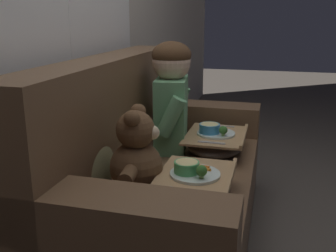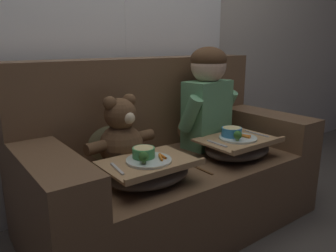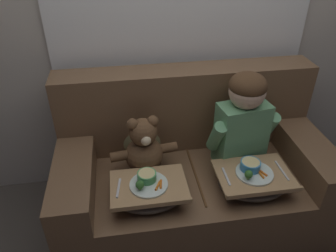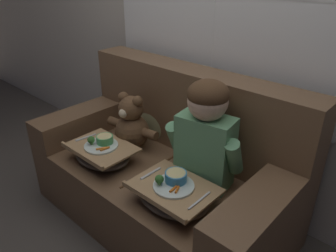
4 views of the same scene
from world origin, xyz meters
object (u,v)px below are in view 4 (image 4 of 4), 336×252
Objects in this scene: lap_tray_child at (173,194)px; lap_tray_teddy at (102,153)px; couch at (167,170)px; teddy_bear at (131,125)px; child_figure at (206,130)px; throw_pillow_behind_teddy at (153,117)px; throw_pillow_behind_child at (224,146)px.

lap_tray_teddy is (-0.60, -0.00, -0.00)m from lap_tray_child.
lap_tray_teddy is at bearing -137.21° from couch.
teddy_bear is 0.97× the size of lap_tray_child.
child_figure reaches higher than lap_tray_teddy.
teddy_bear is at bearing 89.70° from lap_tray_teddy.
couch is 3.93× the size of lap_tray_teddy.
couch is 0.41m from throw_pillow_behind_teddy.
child_figure is at bearing -18.05° from throw_pillow_behind_teddy.
couch reaches higher than throw_pillow_behind_child.
teddy_bear is (0.00, -0.20, 0.01)m from throw_pillow_behind_teddy.
teddy_bear is at bearing -179.60° from child_figure.
lap_tray_child is 1.02× the size of lap_tray_teddy.
lap_tray_teddy is (-0.30, -0.28, 0.13)m from couch.
throw_pillow_behind_child is 0.81× the size of lap_tray_teddy.
lap_tray_child is at bearing -90.15° from throw_pillow_behind_child.
throw_pillow_behind_teddy is at bearing 180.00° from throw_pillow_behind_child.
lap_tray_child is at bearing -36.97° from throw_pillow_behind_teddy.
throw_pillow_behind_teddy is 0.66m from child_figure.
lap_tray_teddy is at bearing -143.11° from throw_pillow_behind_child.
throw_pillow_behind_child is 0.46m from lap_tray_child.
throw_pillow_behind_child is at bearing 89.85° from lap_tray_child.
child_figure is (0.30, -0.02, 0.41)m from couch.
lap_tray_child is 0.60m from lap_tray_teddy.
couch is at bearing 42.79° from lap_tray_teddy.
couch is 3.99× the size of teddy_bear.
throw_pillow_behind_child is at bearing -0.00° from throw_pillow_behind_teddy.
child_figure is at bearing -4.38° from couch.
throw_pillow_behind_teddy is at bearing 89.91° from lap_tray_teddy.
lap_tray_teddy is (-0.60, -0.45, -0.09)m from throw_pillow_behind_child.
couch is 0.43m from lap_tray_child.
couch is at bearing 175.62° from child_figure.
couch reaches higher than throw_pillow_behind_teddy.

